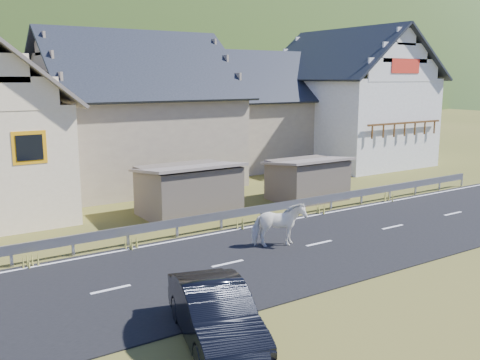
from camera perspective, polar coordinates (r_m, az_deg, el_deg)
ground at (r=20.15m, az=8.43°, el=-6.80°), size 160.00×160.00×0.00m
road at (r=20.15m, az=8.44°, el=-6.75°), size 60.00×7.00×0.04m
lane_markings at (r=20.14m, az=8.44°, el=-6.68°), size 60.00×6.60×0.01m
guardrail at (r=22.76m, az=2.30°, el=-3.16°), size 28.10×0.09×0.75m
shed_left at (r=23.96m, az=-5.52°, el=-1.17°), size 4.30×3.30×2.40m
shed_right at (r=27.17m, az=7.19°, el=0.01°), size 3.80×2.90×2.20m
house_stone_a at (r=31.61m, az=-11.31°, el=8.04°), size 10.80×9.80×8.90m
house_stone_b at (r=38.20m, az=1.70°, el=8.10°), size 9.80×8.80×8.10m
house_white at (r=39.71m, az=11.46°, el=9.19°), size 8.80×10.80×9.70m
horse at (r=19.41m, az=4.11°, el=-4.79°), size 1.44×2.09×1.62m
car at (r=12.74m, az=-2.63°, el=-14.08°), size 2.59×4.53×1.41m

